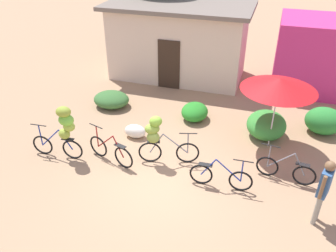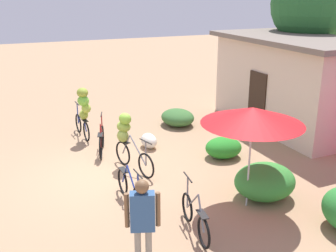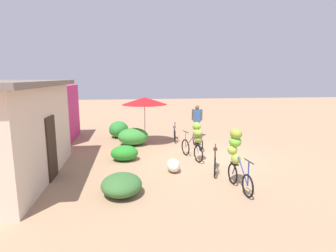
{
  "view_description": "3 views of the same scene",
  "coord_description": "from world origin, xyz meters",
  "px_view_note": "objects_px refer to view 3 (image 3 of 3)",
  "views": [
    {
      "loc": [
        2.37,
        -6.98,
        6.12
      ],
      "look_at": [
        -0.26,
        1.5,
        0.72
      ],
      "focal_mm": 37.09,
      "sensor_mm": 36.0,
      "label": 1
    },
    {
      "loc": [
        9.3,
        -2.32,
        4.53
      ],
      "look_at": [
        0.23,
        1.6,
        1.21
      ],
      "focal_mm": 43.08,
      "sensor_mm": 36.0,
      "label": 2
    },
    {
      "loc": [
        -10.29,
        3.08,
        3.21
      ],
      "look_at": [
        1.07,
        1.53,
        1.15
      ],
      "focal_mm": 29.23,
      "sensor_mm": 36.0,
      "label": 3
    }
  ],
  "objects_px": {
    "bicycle_by_shop": "(197,140)",
    "produce_sack": "(173,165)",
    "bicycle_center_loaded": "(196,139)",
    "bicycle_leftmost": "(236,152)",
    "shop_pink": "(45,113)",
    "bicycle_rightmost": "(175,134)",
    "building_low": "(2,131)",
    "market_umbrella": "(145,101)",
    "bicycle_near_pile": "(215,161)",
    "person_vendor": "(197,117)"
  },
  "relations": [
    {
      "from": "shop_pink",
      "to": "bicycle_by_shop",
      "type": "bearing_deg",
      "value": -109.03
    },
    {
      "from": "bicycle_near_pile",
      "to": "bicycle_by_shop",
      "type": "bearing_deg",
      "value": -3.18
    },
    {
      "from": "building_low",
      "to": "bicycle_by_shop",
      "type": "relative_size",
      "value": 3.63
    },
    {
      "from": "bicycle_near_pile",
      "to": "bicycle_rightmost",
      "type": "relative_size",
      "value": 1.01
    },
    {
      "from": "shop_pink",
      "to": "market_umbrella",
      "type": "relative_size",
      "value": 1.41
    },
    {
      "from": "bicycle_leftmost",
      "to": "bicycle_rightmost",
      "type": "xyz_separation_m",
      "value": [
        6.07,
        0.84,
        -0.7
      ]
    },
    {
      "from": "bicycle_by_shop",
      "to": "bicycle_leftmost",
      "type": "bearing_deg",
      "value": -179.48
    },
    {
      "from": "bicycle_leftmost",
      "to": "shop_pink",
      "type": "bearing_deg",
      "value": 46.41
    },
    {
      "from": "market_umbrella",
      "to": "bicycle_leftmost",
      "type": "relative_size",
      "value": 1.32
    },
    {
      "from": "building_low",
      "to": "bicycle_near_pile",
      "type": "height_order",
      "value": "building_low"
    },
    {
      "from": "produce_sack",
      "to": "market_umbrella",
      "type": "bearing_deg",
      "value": 10.32
    },
    {
      "from": "bicycle_rightmost",
      "to": "bicycle_by_shop",
      "type": "bearing_deg",
      "value": -153.26
    },
    {
      "from": "bicycle_leftmost",
      "to": "bicycle_by_shop",
      "type": "bearing_deg",
      "value": 0.52
    },
    {
      "from": "bicycle_rightmost",
      "to": "person_vendor",
      "type": "height_order",
      "value": "person_vendor"
    },
    {
      "from": "market_umbrella",
      "to": "bicycle_near_pile",
      "type": "relative_size",
      "value": 1.44
    },
    {
      "from": "person_vendor",
      "to": "bicycle_leftmost",
      "type": "bearing_deg",
      "value": 175.88
    },
    {
      "from": "bicycle_rightmost",
      "to": "produce_sack",
      "type": "distance_m",
      "value": 4.68
    },
    {
      "from": "shop_pink",
      "to": "bicycle_leftmost",
      "type": "bearing_deg",
      "value": -133.59
    },
    {
      "from": "market_umbrella",
      "to": "person_vendor",
      "type": "height_order",
      "value": "market_umbrella"
    },
    {
      "from": "bicycle_center_loaded",
      "to": "shop_pink",
      "type": "bearing_deg",
      "value": 56.99
    },
    {
      "from": "produce_sack",
      "to": "building_low",
      "type": "bearing_deg",
      "value": 90.87
    },
    {
      "from": "building_low",
      "to": "bicycle_by_shop",
      "type": "height_order",
      "value": "building_low"
    },
    {
      "from": "building_low",
      "to": "market_umbrella",
      "type": "relative_size",
      "value": 2.64
    },
    {
      "from": "building_low",
      "to": "bicycle_rightmost",
      "type": "bearing_deg",
      "value": -52.37
    },
    {
      "from": "market_umbrella",
      "to": "bicycle_rightmost",
      "type": "distance_m",
      "value": 2.38
    },
    {
      "from": "bicycle_center_loaded",
      "to": "bicycle_by_shop",
      "type": "bearing_deg",
      "value": -16.29
    },
    {
      "from": "shop_pink",
      "to": "bicycle_center_loaded",
      "type": "distance_m",
      "value": 8.09
    },
    {
      "from": "building_low",
      "to": "bicycle_leftmost",
      "type": "bearing_deg",
      "value": -101.24
    },
    {
      "from": "building_low",
      "to": "bicycle_center_loaded",
      "type": "height_order",
      "value": "building_low"
    },
    {
      "from": "building_low",
      "to": "bicycle_by_shop",
      "type": "distance_m",
      "value": 7.66
    },
    {
      "from": "bicycle_near_pile",
      "to": "person_vendor",
      "type": "distance_m",
      "value": 5.61
    },
    {
      "from": "shop_pink",
      "to": "person_vendor",
      "type": "distance_m",
      "value": 7.86
    },
    {
      "from": "shop_pink",
      "to": "produce_sack",
      "type": "xyz_separation_m",
      "value": [
        -5.55,
        -5.73,
        -1.18
      ]
    },
    {
      "from": "bicycle_by_shop",
      "to": "bicycle_center_loaded",
      "type": "bearing_deg",
      "value": 163.71
    },
    {
      "from": "bicycle_leftmost",
      "to": "bicycle_by_shop",
      "type": "distance_m",
      "value": 4.54
    },
    {
      "from": "bicycle_near_pile",
      "to": "bicycle_rightmost",
      "type": "distance_m",
      "value": 4.84
    },
    {
      "from": "person_vendor",
      "to": "produce_sack",
      "type": "bearing_deg",
      "value": 158.35
    },
    {
      "from": "bicycle_by_shop",
      "to": "bicycle_rightmost",
      "type": "height_order",
      "value": "bicycle_rightmost"
    },
    {
      "from": "bicycle_by_shop",
      "to": "produce_sack",
      "type": "bearing_deg",
      "value": 152.29
    },
    {
      "from": "building_low",
      "to": "person_vendor",
      "type": "xyz_separation_m",
      "value": [
        5.41,
        -7.42,
        -0.5
      ]
    },
    {
      "from": "produce_sack",
      "to": "bicycle_center_loaded",
      "type": "bearing_deg",
      "value": -42.15
    },
    {
      "from": "bicycle_leftmost",
      "to": "person_vendor",
      "type": "bearing_deg",
      "value": -4.12
    },
    {
      "from": "bicycle_near_pile",
      "to": "shop_pink",
      "type": "bearing_deg",
      "value": 51.24
    },
    {
      "from": "bicycle_leftmost",
      "to": "bicycle_near_pile",
      "type": "bearing_deg",
      "value": 9.74
    },
    {
      "from": "bicycle_near_pile",
      "to": "bicycle_center_loaded",
      "type": "distance_m",
      "value": 1.47
    },
    {
      "from": "bicycle_by_shop",
      "to": "bicycle_rightmost",
      "type": "xyz_separation_m",
      "value": [
        1.59,
        0.8,
        -0.0
      ]
    },
    {
      "from": "person_vendor",
      "to": "market_umbrella",
      "type": "bearing_deg",
      "value": 112.87
    },
    {
      "from": "shop_pink",
      "to": "market_umbrella",
      "type": "height_order",
      "value": "shop_pink"
    },
    {
      "from": "market_umbrella",
      "to": "bicycle_leftmost",
      "type": "distance_m",
      "value": 6.16
    },
    {
      "from": "bicycle_by_shop",
      "to": "produce_sack",
      "type": "xyz_separation_m",
      "value": [
        -3.02,
        1.59,
        -0.12
      ]
    }
  ]
}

